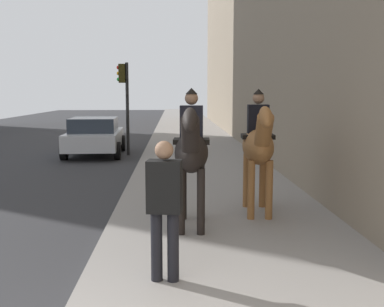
{
  "coord_description": "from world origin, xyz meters",
  "views": [
    {
      "loc": [
        -3.38,
        -1.17,
        2.38
      ],
      "look_at": [
        4.0,
        -1.46,
        1.4
      ],
      "focal_mm": 43.25,
      "sensor_mm": 36.0,
      "label": 1
    }
  ],
  "objects_px": {
    "mounted_horse_far": "(258,145)",
    "car_near_lane": "(95,136)",
    "pedestrian_greeting": "(164,202)",
    "traffic_light_near_curb": "(125,93)",
    "mounted_horse_near": "(191,150)"
  },
  "relations": [
    {
      "from": "car_near_lane",
      "to": "mounted_horse_near",
      "type": "bearing_deg",
      "value": -164.06
    },
    {
      "from": "car_near_lane",
      "to": "traffic_light_near_curb",
      "type": "height_order",
      "value": "traffic_light_near_curb"
    },
    {
      "from": "mounted_horse_near",
      "to": "pedestrian_greeting",
      "type": "xyz_separation_m",
      "value": [
        -2.19,
        0.4,
        -0.33
      ]
    },
    {
      "from": "mounted_horse_far",
      "to": "mounted_horse_near",
      "type": "bearing_deg",
      "value": -52.55
    },
    {
      "from": "traffic_light_near_curb",
      "to": "mounted_horse_far",
      "type": "bearing_deg",
      "value": -159.73
    },
    {
      "from": "mounted_horse_near",
      "to": "traffic_light_near_curb",
      "type": "bearing_deg",
      "value": -164.69
    },
    {
      "from": "mounted_horse_near",
      "to": "mounted_horse_far",
      "type": "bearing_deg",
      "value": 127.39
    },
    {
      "from": "mounted_horse_far",
      "to": "car_near_lane",
      "type": "xyz_separation_m",
      "value": [
        9.15,
        4.55,
        -0.68
      ]
    },
    {
      "from": "mounted_horse_far",
      "to": "pedestrian_greeting",
      "type": "bearing_deg",
      "value": -25.29
    },
    {
      "from": "pedestrian_greeting",
      "to": "traffic_light_near_curb",
      "type": "distance_m",
      "value": 12.44
    },
    {
      "from": "mounted_horse_far",
      "to": "pedestrian_greeting",
      "type": "relative_size",
      "value": 1.37
    },
    {
      "from": "car_near_lane",
      "to": "traffic_light_near_curb",
      "type": "distance_m",
      "value": 1.98
    },
    {
      "from": "pedestrian_greeting",
      "to": "traffic_light_near_curb",
      "type": "height_order",
      "value": "traffic_light_near_curb"
    },
    {
      "from": "car_near_lane",
      "to": "mounted_horse_far",
      "type": "bearing_deg",
      "value": -155.78
    },
    {
      "from": "mounted_horse_near",
      "to": "car_near_lane",
      "type": "bearing_deg",
      "value": -158.48
    }
  ]
}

